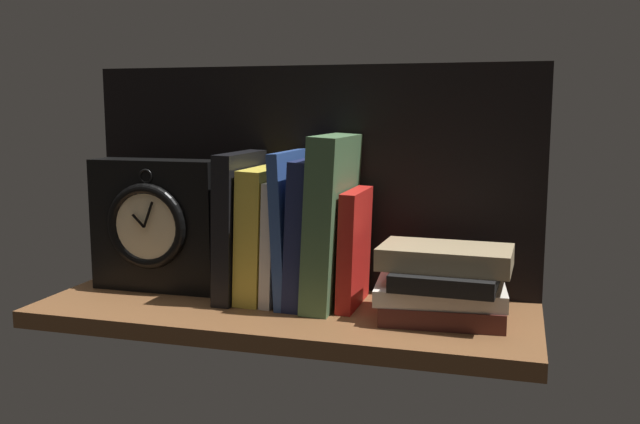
# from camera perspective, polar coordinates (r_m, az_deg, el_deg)

# --- Properties ---
(ground_plane) EXTENTS (0.74, 0.27, 0.03)m
(ground_plane) POSITION_cam_1_polar(r_m,az_deg,el_deg) (1.04, -3.04, -8.48)
(ground_plane) COLOR brown
(back_panel) EXTENTS (0.74, 0.01, 0.36)m
(back_panel) POSITION_cam_1_polar(r_m,az_deg,el_deg) (1.12, -0.96, 2.84)
(back_panel) COLOR black
(back_panel) RESTS_ON ground_plane
(book_black_skeptic) EXTENTS (0.03, 0.15, 0.23)m
(book_black_skeptic) POSITION_cam_1_polar(r_m,az_deg,el_deg) (1.08, -6.66, -1.08)
(book_black_skeptic) COLOR black
(book_black_skeptic) RESTS_ON ground_plane
(book_yellow_seinlanguage) EXTENTS (0.05, 0.13, 0.20)m
(book_yellow_seinlanguage) POSITION_cam_1_polar(r_m,az_deg,el_deg) (1.07, -4.84, -1.79)
(book_yellow_seinlanguage) COLOR gold
(book_yellow_seinlanguage) RESTS_ON ground_plane
(book_white_catcher) EXTENTS (0.02, 0.13, 0.19)m
(book_white_catcher) POSITION_cam_1_polar(r_m,az_deg,el_deg) (1.06, -3.29, -2.32)
(book_white_catcher) COLOR silver
(book_white_catcher) RESTS_ON ground_plane
(book_blue_modern) EXTENTS (0.03, 0.15, 0.23)m
(book_blue_modern) POSITION_cam_1_polar(r_m,az_deg,el_deg) (1.05, -2.27, -1.22)
(book_blue_modern) COLOR #2D4C8E
(book_blue_modern) RESTS_ON ground_plane
(book_navy_bierce) EXTENTS (0.04, 0.15, 0.22)m
(book_navy_bierce) POSITION_cam_1_polar(r_m,az_deg,el_deg) (1.04, -0.99, -1.58)
(book_navy_bierce) COLOR #192147
(book_navy_bierce) RESTS_ON ground_plane
(book_green_romantic) EXTENTS (0.05, 0.17, 0.26)m
(book_green_romantic) POSITION_cam_1_polar(r_m,az_deg,el_deg) (1.03, 0.98, -0.71)
(book_green_romantic) COLOR #476B44
(book_green_romantic) RESTS_ON ground_plane
(book_red_requiem) EXTENTS (0.03, 0.12, 0.17)m
(book_red_requiem) POSITION_cam_1_polar(r_m,az_deg,el_deg) (1.03, 2.88, -3.00)
(book_red_requiem) COLOR red
(book_red_requiem) RESTS_ON ground_plane
(framed_clock) EXTENTS (0.21, 0.07, 0.21)m
(framed_clock) POSITION_cam_1_polar(r_m,az_deg,el_deg) (1.14, -13.45, -1.06)
(framed_clock) COLOR black
(framed_clock) RESTS_ON ground_plane
(book_stack_side) EXTENTS (0.19, 0.14, 0.10)m
(book_stack_side) POSITION_cam_1_polar(r_m,az_deg,el_deg) (0.98, 10.21, -5.88)
(book_stack_side) COLOR #471E19
(book_stack_side) RESTS_ON ground_plane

